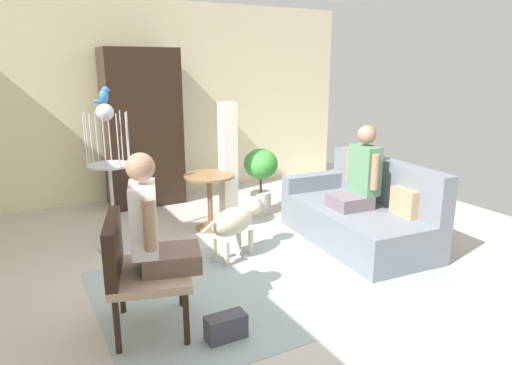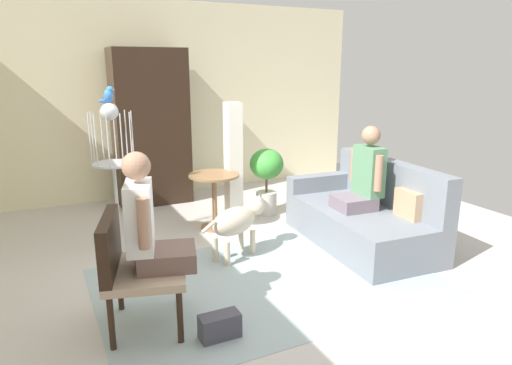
# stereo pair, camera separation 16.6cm
# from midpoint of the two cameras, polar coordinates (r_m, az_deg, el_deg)

# --- Properties ---
(ground_plane) EXTENTS (7.32, 7.32, 0.00)m
(ground_plane) POSITION_cam_midpoint_polar(r_m,az_deg,el_deg) (4.38, 1.05, -11.12)
(ground_plane) COLOR beige
(back_wall) EXTENTS (6.27, 0.12, 2.78)m
(back_wall) POSITION_cam_midpoint_polar(r_m,az_deg,el_deg) (6.88, -11.01, 10.09)
(back_wall) COLOR beige
(back_wall) RESTS_ON ground
(area_rug) EXTENTS (2.96, 1.93, 0.01)m
(area_rug) POSITION_cam_midpoint_polar(r_m,az_deg,el_deg) (4.21, 2.64, -12.19)
(area_rug) COLOR #9EB2B7
(area_rug) RESTS_ON ground
(couch) EXTENTS (1.05, 1.83, 0.90)m
(couch) POSITION_cam_midpoint_polar(r_m,az_deg,el_deg) (5.11, 14.37, -4.12)
(couch) COLOR slate
(couch) RESTS_ON ground
(armchair) EXTENTS (0.71, 0.77, 0.87)m
(armchair) POSITION_cam_midpoint_polar(r_m,az_deg,el_deg) (3.42, -14.22, -9.58)
(armchair) COLOR black
(armchair) RESTS_ON ground
(person_on_couch) EXTENTS (0.48, 0.52, 0.88)m
(person_on_couch) POSITION_cam_midpoint_polar(r_m,az_deg,el_deg) (4.94, 14.37, 0.73)
(person_on_couch) COLOR slate
(person_on_armchair) EXTENTS (0.55, 0.51, 0.86)m
(person_on_armchair) POSITION_cam_midpoint_polar(r_m,az_deg,el_deg) (3.30, -11.95, -5.10)
(person_on_armchair) COLOR brown
(round_end_table) EXTENTS (0.59, 0.59, 0.66)m
(round_end_table) POSITION_cam_midpoint_polar(r_m,az_deg,el_deg) (5.34, -4.37, -1.19)
(round_end_table) COLOR olive
(round_end_table) RESTS_ON ground
(dog) EXTENTS (0.82, 0.48, 0.60)m
(dog) POSITION_cam_midpoint_polar(r_m,az_deg,el_deg) (4.57, -1.28, -4.74)
(dog) COLOR beige
(dog) RESTS_ON ground
(bird_cage_stand) EXTENTS (0.44, 0.44, 1.53)m
(bird_cage_stand) POSITION_cam_midpoint_polar(r_m,az_deg,el_deg) (4.89, -16.47, 1.59)
(bird_cage_stand) COLOR silver
(bird_cage_stand) RESTS_ON ground
(parrot) EXTENTS (0.17, 0.10, 0.16)m
(parrot) POSITION_cam_midpoint_polar(r_m,az_deg,el_deg) (4.78, -17.09, 10.45)
(parrot) COLOR blue
(parrot) RESTS_ON bird_cage_stand
(potted_plant) EXTENTS (0.43, 0.43, 0.86)m
(potted_plant) POSITION_cam_midpoint_polar(r_m,az_deg,el_deg) (5.83, 2.15, 1.21)
(potted_plant) COLOR beige
(potted_plant) RESTS_ON ground
(column_lamp) EXTENTS (0.20, 0.20, 1.47)m
(column_lamp) POSITION_cam_midpoint_polar(r_m,az_deg,el_deg) (5.53, -2.00, 2.36)
(column_lamp) COLOR #4C4742
(column_lamp) RESTS_ON ground
(armoire_cabinet) EXTENTS (0.98, 0.56, 2.11)m
(armoire_cabinet) POSITION_cam_midpoint_polar(r_m,az_deg,el_deg) (6.44, -12.36, 6.75)
(armoire_cabinet) COLOR black
(armoire_cabinet) RESTS_ON ground
(handbag) EXTENTS (0.29, 0.14, 0.18)m
(handbag) POSITION_cam_midpoint_polar(r_m,az_deg,el_deg) (3.39, -3.11, -17.59)
(handbag) COLOR #3F3F4C
(handbag) RESTS_ON ground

